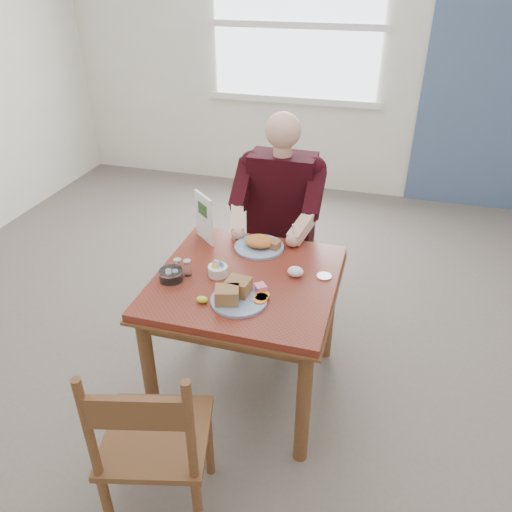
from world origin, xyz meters
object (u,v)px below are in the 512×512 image
(chair_near, at_px, (154,443))
(near_plate, at_px, (237,294))
(far_plate, at_px, (260,244))
(chair_far, at_px, (281,248))
(diner, at_px, (279,208))
(table, at_px, (246,295))

(chair_near, relative_size, near_plate, 3.17)
(near_plate, height_order, far_plate, near_plate)
(chair_near, bearing_deg, chair_far, 85.62)
(diner, bearing_deg, table, -90.00)
(chair_far, height_order, near_plate, chair_far)
(chair_far, distance_m, near_plate, 1.04)
(chair_far, height_order, diner, diner)
(table, height_order, diner, diner)
(table, relative_size, near_plate, 3.07)
(chair_far, relative_size, diner, 0.69)
(near_plate, bearing_deg, chair_far, 90.98)
(chair_far, height_order, chair_near, same)
(chair_far, distance_m, far_plate, 0.58)
(table, xyz_separation_m, diner, (0.00, 0.71, 0.17))
(chair_far, bearing_deg, far_plate, -90.91)
(chair_far, distance_m, chair_near, 1.66)
(table, distance_m, chair_far, 0.81)
(diner, height_order, far_plate, diner)
(chair_far, bearing_deg, near_plate, -89.02)
(table, bearing_deg, chair_far, 90.00)
(near_plate, bearing_deg, diner, 91.07)
(diner, xyz_separation_m, far_plate, (-0.01, -0.41, -0.03))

